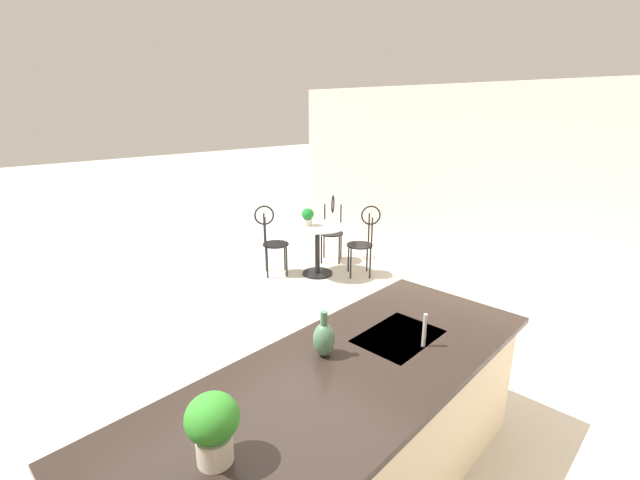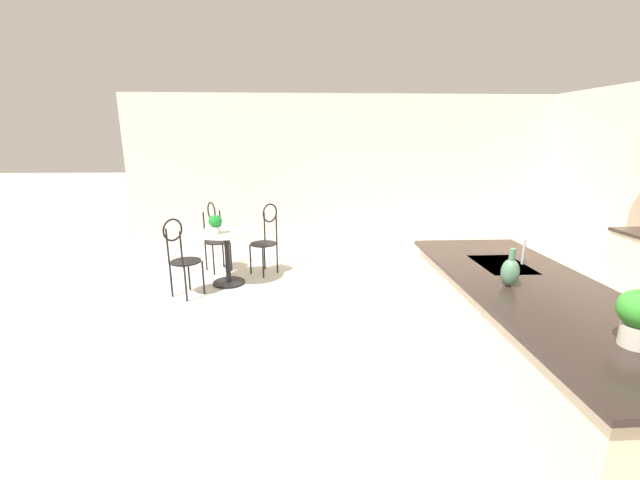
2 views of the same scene
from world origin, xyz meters
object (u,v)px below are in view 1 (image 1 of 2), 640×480
object	(u,v)px
chair_toward_desk	(332,226)
chair_near_window	(364,238)
bistro_table	(317,245)
vase_on_counter	(324,339)
chair_by_island	(271,237)
potted_plant_counter_far	(213,425)
potted_plant_on_table	(308,216)

from	to	relation	value
chair_toward_desk	chair_near_window	bearing A→B (deg)	77.03
bistro_table	vase_on_counter	bearing A→B (deg)	44.42
chair_toward_desk	vase_on_counter	xyz separation A→B (m)	(3.22, 2.83, 0.46)
chair_toward_desk	vase_on_counter	bearing A→B (deg)	41.23
chair_by_island	potted_plant_counter_far	world-z (taller)	potted_plant_counter_far
potted_plant_on_table	chair_toward_desk	bearing A→B (deg)	-167.28
chair_by_island	chair_toward_desk	world-z (taller)	same
potted_plant_counter_far	vase_on_counter	world-z (taller)	potted_plant_counter_far
bistro_table	chair_toward_desk	distance (m)	0.69
chair_near_window	vase_on_counter	size ratio (longest dim) A/B	3.62
potted_plant_counter_far	chair_toward_desk	bearing A→B (deg)	-143.58
bistro_table	chair_near_window	size ratio (longest dim) A/B	0.77
chair_near_window	vase_on_counter	xyz separation A→B (m)	(3.05, 2.05, 0.46)
bistro_table	potted_plant_counter_far	distance (m)	4.51
chair_by_island	chair_toward_desk	xyz separation A→B (m)	(-1.08, 0.21, 0.00)
chair_by_island	chair_near_window	bearing A→B (deg)	132.38
chair_by_island	potted_plant_on_table	distance (m)	0.61
potted_plant_counter_far	chair_near_window	bearing A→B (deg)	-150.10
potted_plant_on_table	vase_on_counter	distance (m)	3.68
bistro_table	vase_on_counter	xyz separation A→B (m)	(2.60, 2.55, 0.58)
bistro_table	potted_plant_counter_far	bearing A→B (deg)	38.33
chair_near_window	potted_plant_counter_far	world-z (taller)	potted_plant_counter_far
bistro_table	chair_by_island	distance (m)	0.68
vase_on_counter	bistro_table	bearing A→B (deg)	-135.58
chair_toward_desk	bistro_table	bearing A→B (deg)	23.85
chair_near_window	chair_by_island	world-z (taller)	same
bistro_table	vase_on_counter	world-z (taller)	vase_on_counter
chair_near_window	chair_toward_desk	distance (m)	0.79
bistro_table	chair_near_window	xyz separation A→B (m)	(-0.44, 0.50, 0.13)
potted_plant_counter_far	vase_on_counter	size ratio (longest dim) A/B	1.09
potted_plant_on_table	vase_on_counter	world-z (taller)	vase_on_counter
chair_near_window	chair_toward_desk	xyz separation A→B (m)	(-0.18, -0.77, 0.00)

